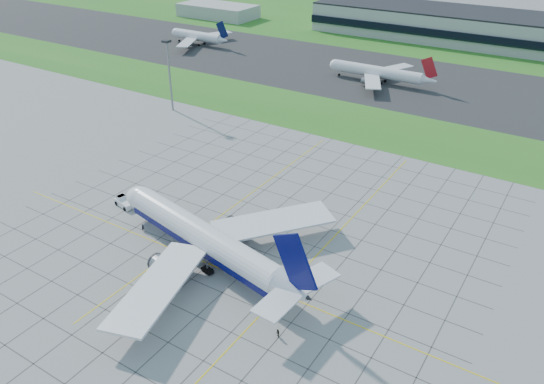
{
  "coord_description": "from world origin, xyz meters",
  "views": [
    {
      "loc": [
        60.63,
        -72.41,
        69.57
      ],
      "look_at": [
        1.0,
        21.62,
        7.0
      ],
      "focal_mm": 35.0,
      "sensor_mm": 36.0,
      "label": 1
    }
  ],
  "objects_px": {
    "light_mast": "(169,67)",
    "distant_jet_1": "(378,72)",
    "crew_far": "(278,334)",
    "airliner": "(204,238)",
    "crew_near": "(143,228)",
    "pushback_tug": "(124,202)",
    "distant_jet_0": "(198,36)"
  },
  "relations": [
    {
      "from": "pushback_tug",
      "to": "distant_jet_0",
      "type": "bearing_deg",
      "value": 134.64
    },
    {
      "from": "distant_jet_1",
      "to": "distant_jet_0",
      "type": "bearing_deg",
      "value": 174.6
    },
    {
      "from": "distant_jet_1",
      "to": "pushback_tug",
      "type": "bearing_deg",
      "value": -96.49
    },
    {
      "from": "pushback_tug",
      "to": "distant_jet_0",
      "type": "distance_m",
      "value": 167.18
    },
    {
      "from": "light_mast",
      "to": "distant_jet_1",
      "type": "xyz_separation_m",
      "value": [
        51.12,
        71.5,
        -11.69
      ]
    },
    {
      "from": "light_mast",
      "to": "distant_jet_0",
      "type": "distance_m",
      "value": 98.52
    },
    {
      "from": "light_mast",
      "to": "distant_jet_0",
      "type": "bearing_deg",
      "value": 123.62
    },
    {
      "from": "airliner",
      "to": "distant_jet_0",
      "type": "relative_size",
      "value": 1.38
    },
    {
      "from": "distant_jet_0",
      "to": "distant_jet_1",
      "type": "distance_m",
      "value": 105.76
    },
    {
      "from": "light_mast",
      "to": "airliner",
      "type": "bearing_deg",
      "value": -44.04
    },
    {
      "from": "distant_jet_0",
      "to": "airliner",
      "type": "bearing_deg",
      "value": -50.33
    },
    {
      "from": "crew_far",
      "to": "distant_jet_0",
      "type": "distance_m",
      "value": 217.22
    },
    {
      "from": "light_mast",
      "to": "distant_jet_1",
      "type": "height_order",
      "value": "light_mast"
    },
    {
      "from": "pushback_tug",
      "to": "distant_jet_1",
      "type": "relative_size",
      "value": 0.2
    },
    {
      "from": "airliner",
      "to": "crew_far",
      "type": "distance_m",
      "value": 29.06
    },
    {
      "from": "crew_near",
      "to": "crew_far",
      "type": "distance_m",
      "value": 46.85
    },
    {
      "from": "distant_jet_1",
      "to": "crew_far",
      "type": "bearing_deg",
      "value": -74.01
    },
    {
      "from": "light_mast",
      "to": "distant_jet_1",
      "type": "bearing_deg",
      "value": 54.44
    },
    {
      "from": "light_mast",
      "to": "crew_near",
      "type": "bearing_deg",
      "value": -53.24
    },
    {
      "from": "light_mast",
      "to": "distant_jet_0",
      "type": "relative_size",
      "value": 0.6
    },
    {
      "from": "crew_far",
      "to": "airliner",
      "type": "bearing_deg",
      "value": -154.33
    },
    {
      "from": "light_mast",
      "to": "pushback_tug",
      "type": "distance_m",
      "value": 70.97
    },
    {
      "from": "light_mast",
      "to": "pushback_tug",
      "type": "height_order",
      "value": "light_mast"
    },
    {
      "from": "airliner",
      "to": "light_mast",
      "type": "bearing_deg",
      "value": 147.85
    },
    {
      "from": "pushback_tug",
      "to": "crew_near",
      "type": "distance_m",
      "value": 13.76
    },
    {
      "from": "pushback_tug",
      "to": "light_mast",
      "type": "bearing_deg",
      "value": 133.42
    },
    {
      "from": "crew_far",
      "to": "distant_jet_1",
      "type": "distance_m",
      "value": 155.04
    },
    {
      "from": "airliner",
      "to": "crew_near",
      "type": "xyz_separation_m",
      "value": [
        -19.06,
        0.36,
        -4.18
      ]
    },
    {
      "from": "airliner",
      "to": "distant_jet_0",
      "type": "distance_m",
      "value": 190.9
    },
    {
      "from": "airliner",
      "to": "crew_near",
      "type": "distance_m",
      "value": 19.52
    },
    {
      "from": "airliner",
      "to": "crew_far",
      "type": "height_order",
      "value": "airliner"
    },
    {
      "from": "crew_near",
      "to": "crew_far",
      "type": "height_order",
      "value": "crew_near"
    }
  ]
}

